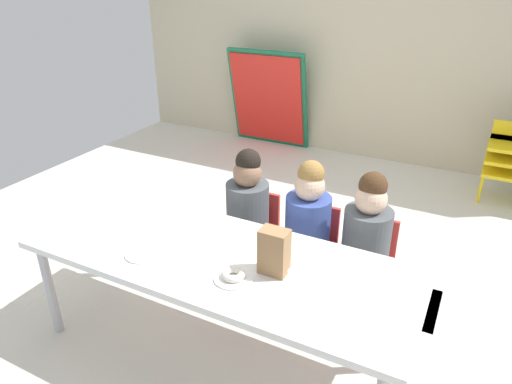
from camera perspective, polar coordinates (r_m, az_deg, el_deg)
name	(u,v)px	position (r m, az deg, el deg)	size (l,w,h in m)	color
ground_plane	(270,265)	(3.28, 1.75, -8.95)	(5.50, 4.72, 0.02)	silver
back_wall	(376,27)	(4.97, 14.57, 19.09)	(5.50, 0.10, 2.68)	beige
craft_table	(218,263)	(2.31, -4.71, -8.67)	(1.95, 0.73, 0.60)	white
seated_child_near_camera	(248,207)	(2.82, -0.95, -1.81)	(0.32, 0.31, 0.92)	red
seated_child_middle_seat	(308,221)	(2.68, 6.44, -3.57)	(0.32, 0.32, 0.92)	red
seated_child_far_right	(367,235)	(2.60, 13.48, -5.19)	(0.32, 0.31, 0.92)	red
kid_chair_yellow_stack	(506,157)	(4.54, 28.39, 3.82)	(0.32, 0.30, 0.68)	yellow
folded_activity_table	(268,99)	(5.28, 1.51, 11.37)	(0.90, 0.29, 1.09)	#19724C
paper_bag_brown	(274,252)	(2.10, 2.24, -7.33)	(0.13, 0.09, 0.22)	#9E754C
paper_plate_near_edge	(234,278)	(2.12, -2.78, -10.50)	(0.18, 0.18, 0.01)	white
paper_plate_center_table	(144,253)	(2.35, -13.65, -7.35)	(0.18, 0.18, 0.01)	white
donut_powdered_on_plate	(233,274)	(2.11, -2.79, -10.06)	(0.11, 0.11, 0.03)	white
donut_powdered_loose	(279,267)	(2.17, 2.90, -9.25)	(0.10, 0.10, 0.03)	white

